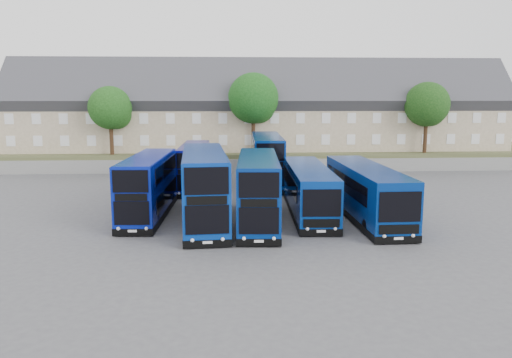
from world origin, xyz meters
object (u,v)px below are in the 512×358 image
Objects in this scene: dd_front_mid at (204,188)px; coach_east_a at (308,191)px; tree_west at (112,110)px; tree_far at (452,102)px; dd_front_left at (148,187)px; tree_east at (428,106)px; tree_mid at (255,100)px.

coach_east_a is (7.43, 2.25, -0.68)m from dd_front_mid.
dd_front_mid is 1.61× the size of tree_west.
tree_far is at bearing 40.99° from dd_front_mid.
dd_front_left is 0.89× the size of dd_front_mid.
dd_front_left is at bearing -142.88° from tree_east.
dd_front_left is 0.86× the size of coach_east_a.
tree_west is 42.58m from tree_far.
dd_front_left is 1.34× the size of tree_east.
dd_front_mid is 25.31m from tree_mid.
dd_front_mid is 34.57m from tree_east.
dd_front_mid is at bearing -134.92° from tree_far.
tree_mid is 26.80m from tree_far.
coach_east_a is at bearing -129.17° from tree_far.
coach_east_a is at bearing -48.81° from tree_west.
coach_east_a is at bearing -82.75° from tree_mid.
tree_west is at bearing 110.62° from dd_front_left.
coach_east_a is 37.22m from tree_far.
tree_mid reaches higher than dd_front_mid.
tree_east is 0.94× the size of tree_far.
tree_mid is (8.70, 22.22, 5.95)m from dd_front_left.
tree_west is 0.83× the size of tree_mid.
tree_far is (34.70, 28.72, 5.61)m from dd_front_left.
tree_west is 16.04m from tree_mid.
tree_far reaches higher than dd_front_left.
coach_east_a is at bearing -128.69° from tree_east.
dd_front_mid is 7.80m from coach_east_a.
tree_west is at bearing -170.54° from tree_far.
tree_mid is at bearing -165.96° from tree_far.
tree_far reaches higher than tree_east.
tree_east is (20.00, -0.50, -0.68)m from tree_mid.
tree_east reaches higher than tree_west.
dd_front_mid is 1.34× the size of tree_mid.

